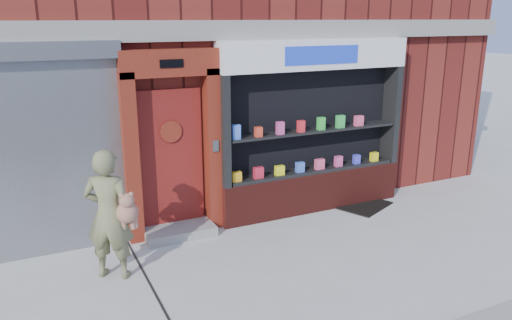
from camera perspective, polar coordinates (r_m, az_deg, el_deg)
ground at (r=6.94m, az=1.69°, el=-12.81°), size 80.00×80.00×0.00m
shutter_bay at (r=7.50m, az=-26.47°, el=1.80°), size 3.10×0.30×3.04m
red_door_bay at (r=7.77m, az=-9.51°, el=1.74°), size 1.52×0.58×2.90m
pharmacy_bay at (r=8.75m, az=6.49°, el=2.88°), size 3.50×0.41×3.00m
woman at (r=6.77m, az=-16.34°, el=-5.98°), size 0.77×0.69×1.76m
doormat at (r=9.42m, az=12.33°, el=-5.10°), size 1.14×0.99×0.02m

